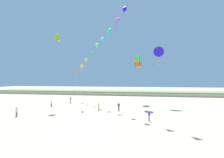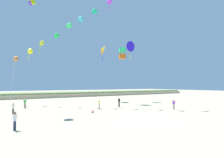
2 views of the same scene
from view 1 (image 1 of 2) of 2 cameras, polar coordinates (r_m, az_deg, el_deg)
name	(u,v)px [view 1 (image 1 of 2)]	position (r m, az deg, el deg)	size (l,w,h in m)	color
ground_plane	(81,126)	(22.27, -11.75, -16.97)	(240.00, 240.00, 0.00)	#C1B28E
dune_ridge	(121,93)	(66.63, 3.27, -5.23)	(120.00, 12.77, 1.54)	tan
person_near_left	(71,100)	(42.77, -15.52, -7.62)	(0.59, 0.26, 1.69)	#726656
person_near_right	(99,106)	(32.09, -5.08, -10.24)	(0.22, 0.53, 1.51)	#474C56
person_mid_center	(17,111)	(31.15, -32.58, -10.36)	(0.47, 0.44, 1.62)	#282D4C
person_far_left	(149,115)	(24.33, 13.95, -13.22)	(0.45, 0.47, 1.65)	gray
person_far_right	(51,103)	(38.69, -22.07, -8.56)	(0.52, 0.20, 1.48)	black
person_far_center	(119,106)	(31.60, 2.59, -10.23)	(0.59, 0.23, 1.67)	black
kite_banner_string	(109,30)	(37.38, -1.33, 18.19)	(26.44, 23.19, 27.76)	#CC6C2F
large_kite_low_lead	(57,38)	(37.98, -20.17, 14.44)	(1.41, 0.91, 2.18)	#99C00B
large_kite_mid_trail	(158,52)	(40.24, 17.28, 9.82)	(2.60, 1.06, 4.64)	#2917E0
large_kite_high_solo	(138,61)	(35.62, 9.88, 6.62)	(1.53, 1.53, 2.36)	orange
large_kite_outer_drift	(135,58)	(43.10, 8.79, 7.81)	(2.60, 3.02, 4.18)	orange
beach_ball	(83,112)	(30.44, -11.16, -12.11)	(0.36, 0.36, 0.36)	red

